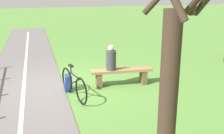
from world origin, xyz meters
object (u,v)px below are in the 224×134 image
(bicycle, at_px, (74,84))
(tree_mid_field, at_px, (173,84))
(person_seated, at_px, (111,59))
(backpack, at_px, (68,83))
(bench, at_px, (121,74))

(bicycle, distance_m, tree_mid_field, 4.32)
(person_seated, height_order, bicycle, person_seated)
(person_seated, xyz_separation_m, backpack, (1.32, 0.00, -0.62))
(person_seated, distance_m, backpack, 1.46)
(backpack, bearing_deg, tree_mid_field, 97.60)
(bench, height_order, tree_mid_field, tree_mid_field)
(bench, bearing_deg, person_seated, -0.00)
(bench, relative_size, bicycle, 1.12)
(bicycle, bearing_deg, bench, 97.36)
(bicycle, distance_m, backpack, 0.59)
(bench, distance_m, tree_mid_field, 4.91)
(person_seated, xyz_separation_m, tree_mid_field, (0.70, 4.65, 0.85))
(person_seated, distance_m, tree_mid_field, 4.78)
(bicycle, height_order, backpack, bicycle)
(bench, xyz_separation_m, person_seated, (0.33, -0.04, 0.49))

